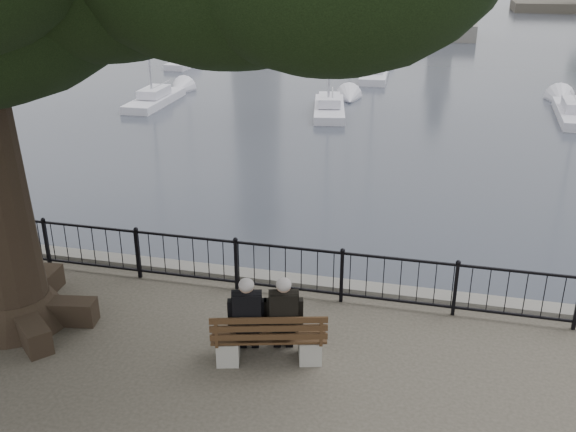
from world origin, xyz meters
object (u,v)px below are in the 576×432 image
(person_left, at_px, (248,320))
(lion_monument, at_px, (444,13))
(person_right, at_px, (284,320))
(bench, at_px, (269,343))

(person_left, distance_m, lion_monument, 49.57)
(person_right, bearing_deg, bench, -140.88)
(bench, xyz_separation_m, lion_monument, (1.80, 49.54, 0.73))
(person_left, xyz_separation_m, lion_monument, (2.14, 49.53, 0.37))
(bench, relative_size, person_right, 1.25)
(person_right, xyz_separation_m, lion_monument, (1.60, 49.38, 0.37))
(person_left, bearing_deg, person_right, 15.11)
(lion_monument, bearing_deg, person_right, -91.86)
(bench, bearing_deg, person_left, 177.68)
(person_right, distance_m, lion_monument, 49.41)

